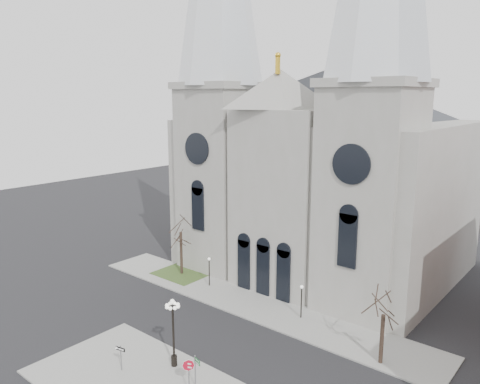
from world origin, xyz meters
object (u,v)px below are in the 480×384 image
Objects in this scene: stop_sign at (189,368)px; street_name_sign at (196,369)px; globe_lamp at (173,324)px; one_way_sign at (121,354)px.

stop_sign is 0.75m from street_name_sign.
globe_lamp is at bearing 179.71° from street_name_sign.
stop_sign is 1.02× the size of street_name_sign.
stop_sign reaches higher than one_way_sign.
stop_sign is at bearing -79.08° from street_name_sign.
one_way_sign is 0.83× the size of street_name_sign.
globe_lamp is 2.73× the size of one_way_sign.
one_way_sign is (-5.87, -1.51, -0.39)m from stop_sign.
street_name_sign is (3.26, -0.85, -2.06)m from globe_lamp.
globe_lamp is 3.95m from street_name_sign.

